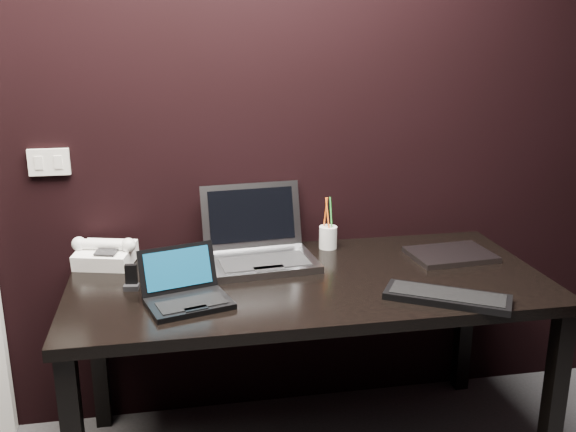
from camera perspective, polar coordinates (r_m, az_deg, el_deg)
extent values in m
plane|color=black|center=(2.53, -6.73, 9.35)|extent=(4.00, 0.00, 4.00)
cube|color=silver|center=(2.58, -20.48, 4.51)|extent=(0.15, 0.02, 0.10)
cube|color=silver|center=(2.58, -21.28, 4.42)|extent=(0.03, 0.01, 0.05)
cube|color=silver|center=(2.56, -19.74, 4.52)|extent=(0.03, 0.01, 0.05)
cube|color=black|center=(2.33, 1.86, -5.93)|extent=(1.70, 0.80, 0.04)
cube|color=black|center=(2.50, 22.54, -15.10)|extent=(0.06, 0.06, 0.70)
cube|color=black|center=(2.78, -16.53, -11.22)|extent=(0.06, 0.06, 0.70)
cube|color=black|center=(3.03, 15.43, -8.69)|extent=(0.06, 0.06, 0.70)
cube|color=black|center=(2.11, -8.76, -7.70)|extent=(0.30, 0.24, 0.02)
cube|color=black|center=(2.09, -8.59, -7.66)|extent=(0.23, 0.15, 0.00)
cube|color=black|center=(2.05, -8.18, -8.15)|extent=(0.08, 0.05, 0.00)
cube|color=black|center=(2.18, -9.77, -4.60)|extent=(0.27, 0.12, 0.15)
cube|color=#0B3652|center=(2.18, -9.74, -4.61)|extent=(0.23, 0.10, 0.12)
cube|color=#939498|center=(2.43, -2.31, -4.12)|extent=(0.42, 0.32, 0.03)
cube|color=black|center=(2.39, -2.12, -4.05)|extent=(0.34, 0.19, 0.00)
cube|color=#97979C|center=(2.33, -1.68, -4.67)|extent=(0.11, 0.06, 0.00)
cube|color=#9A9A9F|center=(2.55, -3.27, 0.09)|extent=(0.40, 0.11, 0.25)
cube|color=black|center=(2.54, -3.23, 0.08)|extent=(0.35, 0.09, 0.20)
cube|color=black|center=(2.19, 13.97, -7.02)|extent=(0.42, 0.33, 0.02)
cube|color=black|center=(2.19, 13.99, -6.71)|extent=(0.37, 0.28, 0.00)
cube|color=gray|center=(2.60, 14.25, -3.35)|extent=(0.33, 0.25, 0.02)
cube|color=white|center=(2.53, -15.90, -3.46)|extent=(0.24, 0.23, 0.09)
cylinder|color=white|center=(2.50, -16.07, -2.46)|extent=(0.19, 0.09, 0.04)
sphere|color=silver|center=(2.54, -18.08, -2.38)|extent=(0.07, 0.07, 0.06)
sphere|color=silver|center=(2.47, -14.01, -2.54)|extent=(0.07, 0.07, 0.06)
cube|color=black|center=(2.47, -15.87, -3.09)|extent=(0.09, 0.07, 0.01)
cube|color=black|center=(2.28, -13.74, -5.24)|extent=(0.04, 0.03, 0.09)
cube|color=black|center=(2.28, -13.75, -6.16)|extent=(0.05, 0.04, 0.02)
cylinder|color=silver|center=(2.62, 3.58, -1.90)|extent=(0.08, 0.08, 0.09)
cylinder|color=#CE5113|center=(2.59, 3.35, 0.24)|extent=(0.02, 0.03, 0.14)
cylinder|color=green|center=(2.58, 3.84, 0.18)|extent=(0.01, 0.02, 0.14)
cylinder|color=black|center=(2.60, 3.65, 0.28)|extent=(0.01, 0.01, 0.14)
cylinder|color=#EF5B16|center=(2.58, 3.54, 0.15)|extent=(0.02, 0.03, 0.14)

